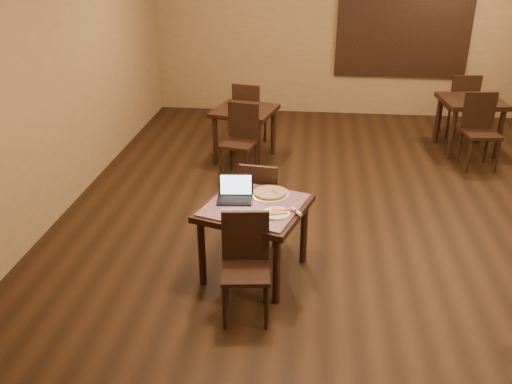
# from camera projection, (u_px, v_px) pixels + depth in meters

# --- Properties ---
(ground) EXTENTS (10.00, 10.00, 0.00)m
(ground) POSITION_uv_depth(u_px,v_px,m) (402.00, 250.00, 5.83)
(ground) COLOR black
(ground) RESTS_ON ground
(wall_back) EXTENTS (8.00, 0.02, 3.00)m
(wall_back) POSITION_uv_depth(u_px,v_px,m) (374.00, 33.00, 9.68)
(wall_back) COLOR olive
(wall_back) RESTS_ON ground
(wall_left) EXTENTS (0.02, 10.00, 3.00)m
(wall_left) POSITION_uv_depth(u_px,v_px,m) (23.00, 103.00, 5.58)
(wall_left) COLOR olive
(wall_left) RESTS_ON ground
(mural) EXTENTS (2.34, 0.05, 1.64)m
(mural) POSITION_uv_depth(u_px,v_px,m) (403.00, 31.00, 9.57)
(mural) COLOR #276692
(mural) RESTS_ON wall_back
(tiled_table) EXTENTS (1.15, 1.15, 0.76)m
(tiled_table) POSITION_uv_depth(u_px,v_px,m) (255.00, 214.00, 5.17)
(tiled_table) COLOR black
(tiled_table) RESTS_ON ground
(chair_main_near) EXTENTS (0.46, 0.46, 0.95)m
(chair_main_near) POSITION_uv_depth(u_px,v_px,m) (246.00, 259.00, 4.66)
(chair_main_near) COLOR black
(chair_main_near) RESTS_ON ground
(chair_main_far) EXTENTS (0.45, 0.45, 0.94)m
(chair_main_far) POSITION_uv_depth(u_px,v_px,m) (260.00, 198.00, 5.78)
(chair_main_far) COLOR black
(chair_main_far) RESTS_ON ground
(laptop) EXTENTS (0.35, 0.28, 0.23)m
(laptop) POSITION_uv_depth(u_px,v_px,m) (235.00, 193.00, 5.21)
(laptop) COLOR black
(laptop) RESTS_ON tiled_table
(plate) EXTENTS (0.25, 0.25, 0.01)m
(plate) POSITION_uv_depth(u_px,v_px,m) (276.00, 213.00, 4.93)
(plate) COLOR white
(plate) RESTS_ON tiled_table
(pizza_slice) EXTENTS (0.27, 0.27, 0.02)m
(pizza_slice) POSITION_uv_depth(u_px,v_px,m) (276.00, 212.00, 4.93)
(pizza_slice) COLOR #CEB989
(pizza_slice) RESTS_ON plate
(pizza_pan) EXTENTS (0.40, 0.40, 0.01)m
(pizza_pan) POSITION_uv_depth(u_px,v_px,m) (269.00, 193.00, 5.32)
(pizza_pan) COLOR silver
(pizza_pan) RESTS_ON tiled_table
(pizza_whole) EXTENTS (0.32, 0.32, 0.02)m
(pizza_whole) POSITION_uv_depth(u_px,v_px,m) (269.00, 192.00, 5.32)
(pizza_whole) COLOR #CEB989
(pizza_whole) RESTS_ON pizza_pan
(spatula) EXTENTS (0.22, 0.24, 0.01)m
(spatula) POSITION_uv_depth(u_px,v_px,m) (271.00, 192.00, 5.29)
(spatula) COLOR silver
(spatula) RESTS_ON pizza_whole
(napkin_roll) EXTENTS (0.11, 0.15, 0.04)m
(napkin_roll) POSITION_uv_depth(u_px,v_px,m) (296.00, 211.00, 4.95)
(napkin_roll) COLOR white
(napkin_roll) RESTS_ON tiled_table
(other_table_a) EXTENTS (0.97, 0.97, 0.83)m
(other_table_a) POSITION_uv_depth(u_px,v_px,m) (471.00, 108.00, 8.26)
(other_table_a) COLOR black
(other_table_a) RESTS_ON ground
(other_table_a_chair_near) EXTENTS (0.51, 0.51, 1.07)m
(other_table_a_chair_near) POSITION_uv_depth(u_px,v_px,m) (480.00, 126.00, 7.74)
(other_table_a_chair_near) COLOR black
(other_table_a_chair_near) RESTS_ON ground
(other_table_a_chair_far) EXTENTS (0.51, 0.51, 1.07)m
(other_table_a_chair_far) POSITION_uv_depth(u_px,v_px,m) (461.00, 102.00, 8.85)
(other_table_a_chair_far) COLOR black
(other_table_a_chair_far) RESTS_ON ground
(other_table_b) EXTENTS (1.01, 1.01, 0.79)m
(other_table_b) POSITION_uv_depth(u_px,v_px,m) (245.00, 118.00, 7.93)
(other_table_b) COLOR black
(other_table_b) RESTS_ON ground
(other_table_b_chair_near) EXTENTS (0.53, 0.53, 1.02)m
(other_table_b_chair_near) POSITION_uv_depth(u_px,v_px,m) (241.00, 136.00, 7.43)
(other_table_b_chair_near) COLOR black
(other_table_b_chair_near) RESTS_ON ground
(other_table_b_chair_far) EXTENTS (0.53, 0.53, 1.02)m
(other_table_b_chair_far) POSITION_uv_depth(u_px,v_px,m) (248.00, 111.00, 8.50)
(other_table_b_chair_far) COLOR black
(other_table_b_chair_far) RESTS_ON ground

